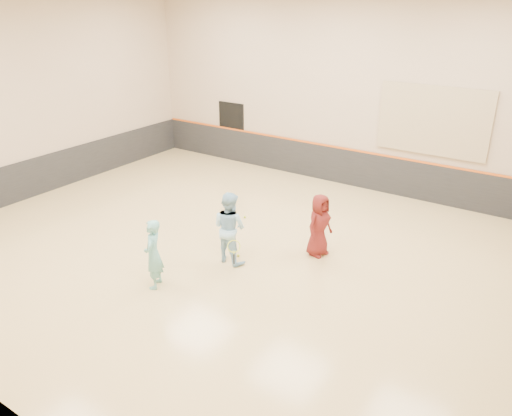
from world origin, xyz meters
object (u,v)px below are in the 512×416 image
Objects in this scene: instructor at (230,227)px; spare_racket at (320,208)px; girl at (153,254)px; young_man at (319,225)px.

instructor is 3.98m from spare_racket.
spare_racket is at bearing -90.27° from instructor.
girl is 2.49× the size of spare_racket.
instructor is 2.76× the size of spare_racket.
girl is 3.98m from young_man.
girl is 5.84m from spare_racket.
instructor reaches higher than spare_racket.
girl is 1.01× the size of young_man.
girl is at bearing 157.59° from young_man.
instructor reaches higher than girl.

